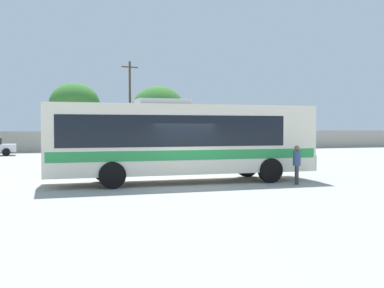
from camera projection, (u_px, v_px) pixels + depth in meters
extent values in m
plane|color=#A3A099|center=(136.00, 166.00, 28.17)|extent=(300.00, 300.00, 0.00)
cube|color=#9E998C|center=(100.00, 141.00, 45.06)|extent=(80.00, 0.30, 1.99)
cube|color=silver|center=(182.00, 139.00, 19.78)|extent=(11.46, 2.75, 2.84)
cube|color=black|center=(169.00, 131.00, 19.60)|extent=(9.40, 2.74, 1.25)
cube|color=green|center=(182.00, 153.00, 19.80)|extent=(11.23, 2.77, 0.40)
cube|color=#19212D|center=(301.00, 127.00, 21.44)|extent=(0.08, 2.30, 1.48)
cube|color=green|center=(301.00, 161.00, 21.50)|extent=(0.10, 2.50, 0.68)
cube|color=#B2B2B2|center=(163.00, 102.00, 19.47)|extent=(2.22, 1.44, 0.24)
cylinder|color=black|center=(247.00, 166.00, 22.04)|extent=(1.05, 0.32, 1.04)
cylinder|color=black|center=(270.00, 170.00, 19.70)|extent=(1.05, 0.32, 1.04)
cylinder|color=black|center=(105.00, 170.00, 20.07)|extent=(1.05, 0.32, 1.04)
cylinder|color=black|center=(112.00, 175.00, 17.73)|extent=(1.05, 0.32, 1.04)
cylinder|color=#38383D|center=(296.00, 175.00, 19.19)|extent=(0.15, 0.15, 0.78)
cylinder|color=#38383D|center=(297.00, 175.00, 19.04)|extent=(0.15, 0.15, 0.78)
cylinder|color=#33476B|center=(297.00, 158.00, 19.09)|extent=(0.42, 0.42, 0.61)
sphere|color=brown|center=(297.00, 148.00, 19.07)|extent=(0.21, 0.21, 0.21)
cylinder|color=black|center=(7.00, 151.00, 39.62)|extent=(0.65, 0.25, 0.64)
cylinder|color=black|center=(6.00, 152.00, 37.97)|extent=(0.65, 0.25, 0.64)
cylinder|color=#4C3823|center=(130.00, 105.00, 49.45)|extent=(0.24, 0.24, 9.34)
cube|color=#473321|center=(130.00, 67.00, 49.30)|extent=(1.79, 0.46, 0.12)
cylinder|color=brown|center=(75.00, 135.00, 50.25)|extent=(0.32, 0.32, 2.93)
ellipsoid|color=#38752D|center=(75.00, 104.00, 50.13)|extent=(5.41, 5.41, 4.60)
cylinder|color=brown|center=(158.00, 138.00, 50.14)|extent=(0.32, 0.32, 2.36)
ellipsoid|color=#38752D|center=(158.00, 109.00, 50.02)|extent=(5.68, 5.68, 4.83)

